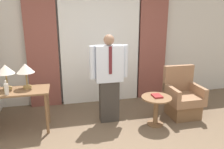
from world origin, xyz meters
name	(u,v)px	position (x,y,z in m)	size (l,w,h in m)	color
wall_back	(99,43)	(0.00, 2.63, 1.35)	(10.00, 0.06, 2.70)	silver
curtain_sheer_center	(101,46)	(0.00, 2.50, 1.29)	(1.75, 0.06, 2.58)	white
curtain_drape_left	(42,48)	(-1.24, 2.50, 1.29)	(0.65, 0.06, 2.58)	brown
curtain_drape_right	(153,45)	(1.24, 2.50, 1.29)	(0.65, 0.06, 2.58)	brown
desk	(18,98)	(-1.62, 1.46, 0.62)	(1.05, 0.52, 0.75)	brown
table_lamp_left	(5,70)	(-1.78, 1.55, 1.08)	(0.29, 0.29, 0.43)	#9E7F47
table_lamp_right	(25,69)	(-1.46, 1.55, 1.08)	(0.29, 0.29, 0.43)	#9E7F47
bottle_by_lamp	(6,89)	(-1.73, 1.28, 0.84)	(0.07, 0.07, 0.23)	silver
person	(109,76)	(-0.03, 1.49, 0.88)	(0.71, 0.23, 1.64)	#38332D
armchair	(182,99)	(1.44, 1.37, 0.35)	(0.63, 0.62, 0.99)	brown
side_table	(156,106)	(0.77, 1.13, 0.37)	(0.55, 0.55, 0.54)	brown
book	(157,96)	(0.78, 1.14, 0.56)	(0.16, 0.21, 0.03)	maroon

